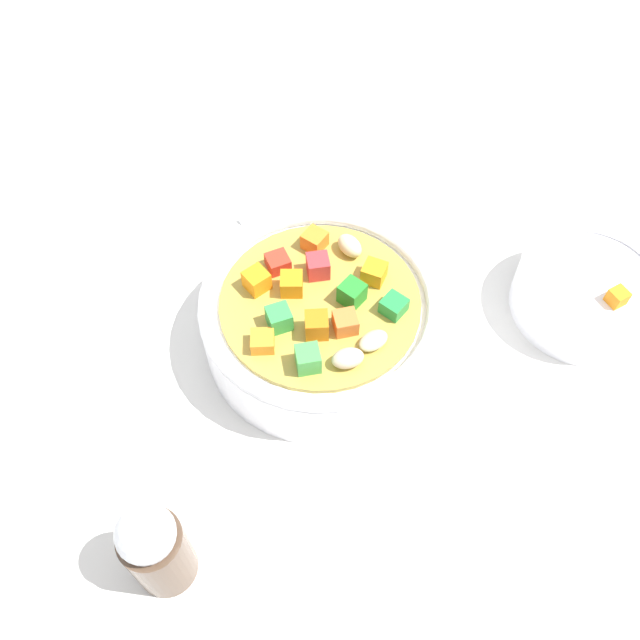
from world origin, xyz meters
The scene contains 5 objects.
ground_plane centered at (0.00, 0.00, -1.00)cm, with size 140.00×140.00×2.00cm, color silver.
soup_bowl_main centered at (-0.01, 0.01, 2.98)cm, with size 16.34×16.34×6.62cm.
spoon centered at (11.28, -6.67, 0.41)cm, with size 9.14×20.01×0.95cm.
side_bowl_small centered at (-16.22, -11.22, 2.07)cm, with size 10.61×10.61×4.52cm.
pepper_shaker centered at (1.18, 18.29, 4.04)cm, with size 3.57×3.57×8.20cm.
Camera 1 is at (-11.63, 23.99, 42.21)cm, focal length 38.57 mm.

